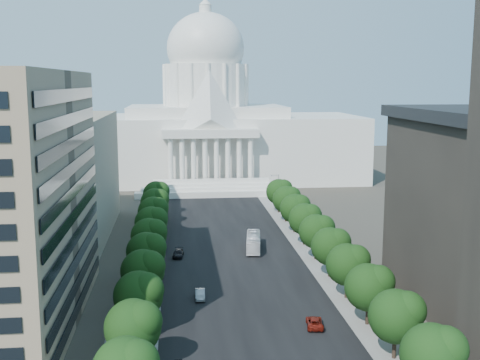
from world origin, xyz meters
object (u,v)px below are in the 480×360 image
object	(u,v)px
car_silver	(200,294)
city_bus	(253,242)
car_dark_b	(178,254)
car_red	(315,323)

from	to	relation	value
car_silver	city_bus	distance (m)	33.27
car_dark_b	city_bus	bearing A→B (deg)	18.52
car_silver	city_bus	xyz separation A→B (m)	(13.47, 30.40, 1.01)
car_red	car_dark_b	world-z (taller)	car_dark_b
car_dark_b	city_bus	xyz separation A→B (m)	(17.26, 3.98, 1.04)
car_red	city_bus	distance (m)	45.13
car_red	city_bus	xyz separation A→B (m)	(-3.97, 44.94, 1.06)
car_silver	car_red	world-z (taller)	car_silver
car_silver	city_bus	bearing A→B (deg)	67.88
car_red	city_bus	world-z (taller)	city_bus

